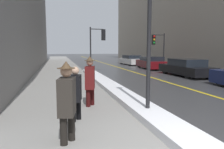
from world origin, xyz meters
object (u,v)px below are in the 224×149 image
(traffic_light_far, at_px, (157,44))
(parked_car_white, at_px, (131,60))
(pedestrian_in_fedora, at_px, (67,99))
(lamp_post, at_px, (149,13))
(pedestrian_nearside, at_px, (90,79))
(parked_car_black, at_px, (186,68))
(parked_car_maroon, at_px, (151,63))
(pedestrian_in_glasses, at_px, (76,91))
(traffic_light_near, at_px, (99,40))

(traffic_light_far, height_order, parked_car_white, traffic_light_far)
(pedestrian_in_fedora, bearing_deg, lamp_post, 132.46)
(traffic_light_far, xyz_separation_m, pedestrian_in_fedora, (-8.86, -14.21, -1.50))
(pedestrian_nearside, bearing_deg, parked_car_black, 142.10)
(pedestrian_in_fedora, distance_m, parked_car_maroon, 17.95)
(pedestrian_in_fedora, distance_m, parked_car_white, 22.97)
(traffic_light_far, height_order, pedestrian_in_glasses, traffic_light_far)
(parked_car_black, xyz_separation_m, parked_car_white, (-0.13, 11.65, -0.03))
(parked_car_white, bearing_deg, parked_car_black, 176.39)
(pedestrian_in_glasses, height_order, parked_car_white, pedestrian_in_glasses)
(pedestrian_in_fedora, bearing_deg, parked_car_black, 149.13)
(parked_car_black, height_order, parked_car_maroon, parked_car_black)
(pedestrian_in_glasses, height_order, parked_car_black, pedestrian_in_glasses)
(pedestrian_in_fedora, relative_size, pedestrian_in_glasses, 1.15)
(pedestrian_nearside, bearing_deg, lamp_post, 58.35)
(parked_car_black, distance_m, parked_car_maroon, 6.01)
(traffic_light_far, height_order, parked_car_black, traffic_light_far)
(lamp_post, distance_m, parked_car_black, 10.70)
(traffic_light_near, bearing_deg, pedestrian_nearside, -107.31)
(pedestrian_in_glasses, distance_m, pedestrian_nearside, 1.59)
(parked_car_black, xyz_separation_m, parked_car_maroon, (-0.01, 6.01, -0.01))
(lamp_post, xyz_separation_m, traffic_light_far, (6.46, 12.81, -0.52))
(traffic_light_far, bearing_deg, pedestrian_in_fedora, 54.90)
(traffic_light_near, height_order, parked_car_maroon, traffic_light_near)
(parked_car_black, relative_size, parked_car_maroon, 0.98)
(parked_car_maroon, height_order, parked_car_white, parked_car_maroon)
(parked_car_black, bearing_deg, pedestrian_in_fedora, 136.47)
(parked_car_maroon, relative_size, parked_car_white, 1.16)
(lamp_post, distance_m, parked_car_white, 20.95)
(lamp_post, relative_size, pedestrian_in_glasses, 3.32)
(traffic_light_far, height_order, parked_car_maroon, traffic_light_far)
(traffic_light_near, xyz_separation_m, traffic_light_far, (5.68, 0.83, -0.24))
(pedestrian_in_glasses, distance_m, parked_car_maroon, 16.61)
(lamp_post, bearing_deg, pedestrian_in_glasses, -179.20)
(lamp_post, distance_m, parked_car_maroon, 15.77)
(traffic_light_far, distance_m, parked_car_maroon, 2.30)
(traffic_light_far, xyz_separation_m, parked_car_maroon, (0.04, 1.37, -1.85))
(pedestrian_in_fedora, bearing_deg, parked_car_white, 169.60)
(traffic_light_near, bearing_deg, pedestrian_in_glasses, -108.64)
(pedestrian_nearside, relative_size, parked_car_white, 0.40)
(traffic_light_far, relative_size, pedestrian_in_fedora, 1.98)
(pedestrian_in_glasses, bearing_deg, parked_car_black, 145.61)
(traffic_light_near, relative_size, pedestrian_nearside, 2.16)
(lamp_post, xyz_separation_m, traffic_light_near, (0.78, 11.98, -0.28))
(pedestrian_in_glasses, bearing_deg, lamp_post, 102.85)
(traffic_light_far, relative_size, parked_car_white, 0.79)
(traffic_light_far, bearing_deg, pedestrian_nearside, 51.83)
(pedestrian_in_glasses, relative_size, parked_car_black, 0.31)
(traffic_light_far, height_order, pedestrian_nearside, traffic_light_far)
(traffic_light_near, bearing_deg, pedestrian_in_fedora, -108.45)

